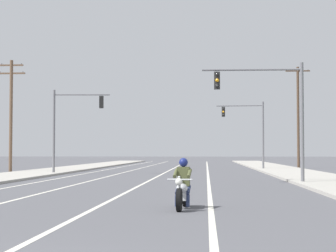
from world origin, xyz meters
TOP-DOWN VIEW (x-y plane):
  - lane_stripe_center at (-0.25, 45.00)m, footprint 0.16×100.00m
  - lane_stripe_left at (-3.53, 45.00)m, footprint 0.16×100.00m
  - lane_stripe_right at (3.10, 45.00)m, footprint 0.16×100.00m
  - lane_stripe_far_left at (-6.10, 45.00)m, footprint 0.16×100.00m
  - sidewalk_kerb_right at (9.59, 40.00)m, footprint 4.40×110.00m
  - sidewalk_kerb_left at (-9.59, 40.00)m, footprint 4.40×110.00m
  - motorcycle_with_rider at (2.29, 10.24)m, footprint 0.70×2.19m
  - traffic_signal_near_right at (6.37, 23.80)m, footprint 5.17×0.38m
  - traffic_signal_near_left at (-7.04, 36.53)m, footprint 4.19×0.55m
  - traffic_signal_mid_right at (6.93, 47.88)m, footprint 4.29×0.46m
  - utility_pole_left_near at (-12.47, 39.58)m, footprint 2.21×0.26m
  - utility_pole_right_far at (12.11, 53.16)m, footprint 2.40×0.26m

SIDE VIEW (x-z plane):
  - lane_stripe_center at x=-0.25m, z-range 0.00..0.01m
  - lane_stripe_left at x=-3.53m, z-range 0.00..0.01m
  - lane_stripe_right at x=3.10m, z-range 0.00..0.01m
  - lane_stripe_far_left at x=-6.10m, z-range 0.00..0.01m
  - sidewalk_kerb_right at x=9.59m, z-range 0.00..0.14m
  - sidewalk_kerb_left at x=-9.59m, z-range 0.00..0.14m
  - motorcycle_with_rider at x=2.29m, z-range -0.14..1.32m
  - traffic_signal_near_left at x=-7.04m, z-range 0.95..7.15m
  - traffic_signal_mid_right at x=6.93m, z-range 0.96..7.16m
  - traffic_signal_near_right at x=6.37m, z-range 1.02..7.22m
  - utility_pole_left_near at x=-12.47m, z-range 0.35..9.27m
  - utility_pole_right_far at x=12.11m, z-range 0.23..10.33m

